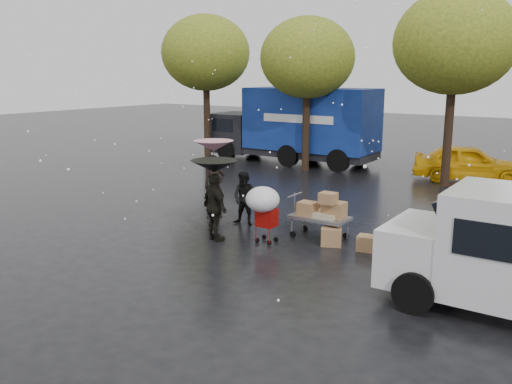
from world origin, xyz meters
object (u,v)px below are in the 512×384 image
Objects in this scene: person_pink at (214,186)px; person_black at (215,207)px; yellow_taxi at (469,163)px; vendor_cart at (323,211)px; shopping_cart at (263,202)px; blue_truck at (295,126)px.

person_pink is 1.07× the size of person_black.
person_pink reaches higher than person_black.
vendor_cart is at bearing 156.43° from yellow_taxi.
vendor_cart is 1.62m from shopping_cart.
blue_truck is 1.97× the size of yellow_taxi.
person_pink reaches higher than yellow_taxi.
shopping_cart is 12.62m from blue_truck.
person_black is at bearing 147.22° from yellow_taxi.
vendor_cart is 0.18× the size of blue_truck.
blue_truck reaches higher than person_black.
person_pink is 2.91m from shopping_cart.
person_pink is 3.61m from vendor_cart.
shopping_cart is at bearing 152.11° from yellow_taxi.
vendor_cart is at bearing -119.88° from person_black.
person_black is 12.21m from yellow_taxi.
blue_truck reaches higher than vendor_cart.
blue_truck is at bearing 116.60° from shopping_cart.
blue_truck is (-3.05, 9.94, 0.83)m from person_pink.
vendor_cart is at bearing 49.81° from shopping_cart.
person_black reaches higher than shopping_cart.
shopping_cart is 0.18× the size of blue_truck.
person_black reaches higher than yellow_taxi.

